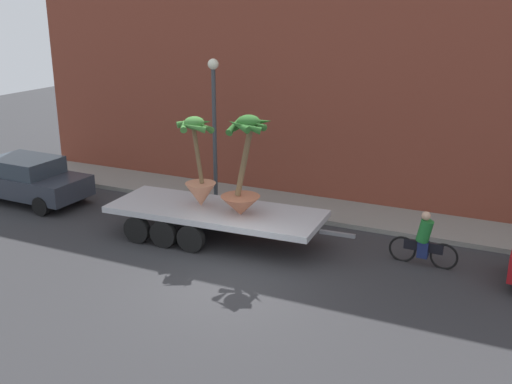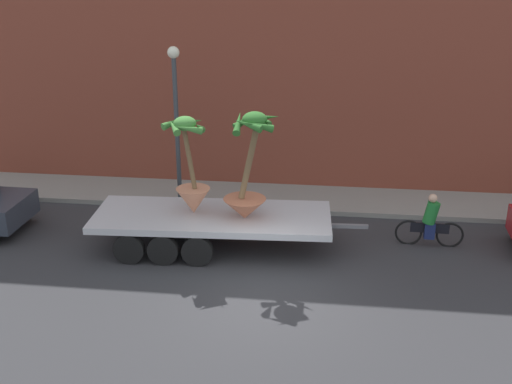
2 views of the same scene
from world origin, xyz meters
name	(u,v)px [view 2 (image 2 of 2)]	position (x,y,z in m)	size (l,w,h in m)	color
ground_plane	(265,297)	(0.00, 0.00, 0.00)	(60.00, 60.00, 0.00)	#2D2D30
sidewalk	(286,198)	(0.00, 6.10, 0.07)	(24.00, 2.20, 0.15)	gray
building_facade	(292,49)	(0.00, 7.80, 4.60)	(24.00, 1.20, 9.20)	brown
flatbed_trailer	(202,221)	(-1.97, 2.44, 0.77)	(7.39, 2.63, 0.98)	#B7BABF
potted_palm_rear	(191,176)	(-2.26, 2.49, 2.01)	(1.27, 1.24, 2.66)	tan
potted_palm_middle	(248,180)	(-0.71, 2.28, 2.06)	(1.48, 1.27, 2.88)	#B26647
cyclist	(430,223)	(4.15, 3.29, 0.67)	(1.84, 0.35, 1.54)	black
street_lamp	(176,105)	(-3.29, 5.30, 3.23)	(0.36, 0.36, 4.83)	#383D42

